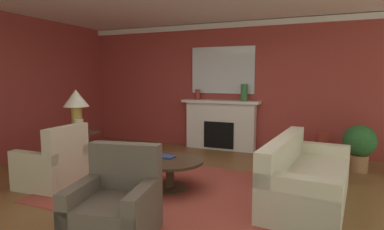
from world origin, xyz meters
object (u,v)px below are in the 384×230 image
object	(u,v)px
side_table	(78,148)
vase_on_side_table	(79,126)
fireplace	(220,126)
coffee_table	(170,167)
armchair_near_window	(53,167)
vase_mantel_right	(244,93)
table_lamp	(76,102)
vase_mantel_left	(197,95)
vase_tall_corner	(322,148)
armchair_facing_fireplace	(115,210)
potted_plant	(359,144)
mantel_mirror	(223,70)
sofa	(305,180)

from	to	relation	value
side_table	vase_on_side_table	world-z (taller)	vase_on_side_table
fireplace	coffee_table	world-z (taller)	fireplace
fireplace	armchair_near_window	bearing A→B (deg)	-115.17
vase_mantel_right	armchair_near_window	bearing A→B (deg)	-122.69
table_lamp	vase_mantel_left	world-z (taller)	table_lamp
side_table	vase_tall_corner	bearing A→B (deg)	29.62
coffee_table	vase_on_side_table	distance (m)	1.86
armchair_facing_fireplace	vase_mantel_right	size ratio (longest dim) A/B	2.54
fireplace	armchair_near_window	world-z (taller)	fireplace
side_table	vase_mantel_right	distance (m)	3.60
fireplace	vase_mantel_right	world-z (taller)	vase_mantel_right
vase_tall_corner	potted_plant	xyz separation A→B (m)	(0.60, -0.43, 0.20)
coffee_table	vase_mantel_left	size ratio (longest dim) A/B	4.15
mantel_mirror	vase_mantel_right	size ratio (longest dim) A/B	3.96
sofa	vase_mantel_right	xyz separation A→B (m)	(-1.45, 2.47, 1.02)
table_lamp	vase_on_side_table	size ratio (longest dim) A/B	3.04
fireplace	vase_mantel_right	distance (m)	0.96
vase_tall_corner	vase_on_side_table	bearing A→B (deg)	-148.13
fireplace	vase_mantel_right	size ratio (longest dim) A/B	4.81
fireplace	side_table	xyz separation A→B (m)	(-1.83, -2.58, -0.14)
mantel_mirror	vase_mantel_left	world-z (taller)	mantel_mirror
potted_plant	side_table	bearing A→B (deg)	-158.09
coffee_table	side_table	distance (m)	1.96
coffee_table	vase_mantel_right	world-z (taller)	vase_mantel_right
sofa	armchair_facing_fireplace	bearing A→B (deg)	-134.16
armchair_near_window	side_table	size ratio (longest dim) A/B	1.36
sofa	armchair_facing_fireplace	xyz separation A→B (m)	(-1.75, -1.80, 0.01)
vase_tall_corner	armchair_facing_fireplace	bearing A→B (deg)	-115.76
armchair_near_window	vase_tall_corner	world-z (taller)	armchair_near_window
mantel_mirror	sofa	bearing A→B (deg)	-52.89
mantel_mirror	potted_plant	xyz separation A→B (m)	(2.79, -0.85, -1.32)
armchair_near_window	vase_mantel_right	xyz separation A→B (m)	(2.14, 3.34, 1.01)
mantel_mirror	table_lamp	size ratio (longest dim) A/B	1.98
sofa	armchair_near_window	bearing A→B (deg)	-166.45
coffee_table	vase_mantel_left	world-z (taller)	vase_mantel_left
table_lamp	vase_mantel_left	xyz separation A→B (m)	(1.28, 2.54, 0.03)
armchair_near_window	vase_on_side_table	distance (m)	0.86
armchair_near_window	vase_mantel_right	bearing A→B (deg)	57.31
armchair_near_window	table_lamp	bearing A→B (deg)	106.63
mantel_mirror	potted_plant	distance (m)	3.20
mantel_mirror	vase_mantel_right	xyz separation A→B (m)	(0.55, -0.17, -0.49)
fireplace	coffee_table	bearing A→B (deg)	-87.71
fireplace	vase_mantel_left	size ratio (longest dim) A/B	7.47
armchair_near_window	armchair_facing_fireplace	bearing A→B (deg)	-27.10
armchair_facing_fireplace	vase_mantel_right	xyz separation A→B (m)	(0.30, 4.28, 1.01)
armchair_near_window	vase_mantel_left	distance (m)	3.62
fireplace	vase_tall_corner	xyz separation A→B (m)	(2.19, -0.30, -0.25)
armchair_near_window	vase_tall_corner	distance (m)	4.88
side_table	vase_mantel_left	xyz separation A→B (m)	(1.28, 2.54, 0.85)
sofa	vase_on_side_table	distance (m)	3.72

